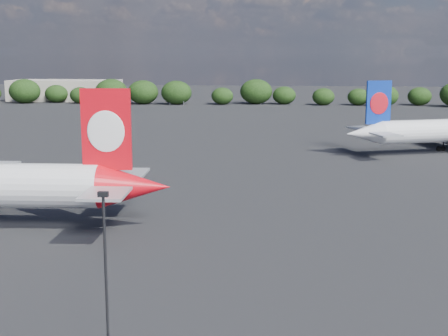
# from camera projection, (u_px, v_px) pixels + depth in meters

# --- Properties ---
(ground) EXTENTS (500.00, 500.00, 0.00)m
(ground) POSITION_uv_depth(u_px,v_px,m) (161.00, 161.00, 108.87)
(ground) COLOR black
(ground) RESTS_ON ground
(apron_lamp_post) EXTENTS (0.55, 0.30, 11.49)m
(apron_lamp_post) POSITION_uv_depth(u_px,v_px,m) (106.00, 283.00, 34.01)
(apron_lamp_post) COLOR black
(apron_lamp_post) RESTS_ON ground
(terminal_building) EXTENTS (42.00, 16.00, 8.00)m
(terminal_building) POSITION_uv_depth(u_px,v_px,m) (65.00, 90.00, 243.76)
(terminal_building) COLOR #A39B8D
(terminal_building) RESTS_ON ground
(highway_sign) EXTENTS (6.00, 0.30, 4.50)m
(highway_sign) POSITION_uv_depth(u_px,v_px,m) (177.00, 96.00, 223.54)
(highway_sign) COLOR #166F1F
(highway_sign) RESTS_ON ground
(billboard_yellow) EXTENTS (5.00, 0.30, 5.50)m
(billboard_yellow) POSITION_uv_depth(u_px,v_px,m) (261.00, 94.00, 226.25)
(billboard_yellow) COLOR yellow
(billboard_yellow) RESTS_ON ground
(horizon_treeline) EXTENTS (206.92, 16.49, 9.13)m
(horizon_treeline) POSITION_uv_depth(u_px,v_px,m) (250.00, 94.00, 223.94)
(horizon_treeline) COLOR black
(horizon_treeline) RESTS_ON ground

